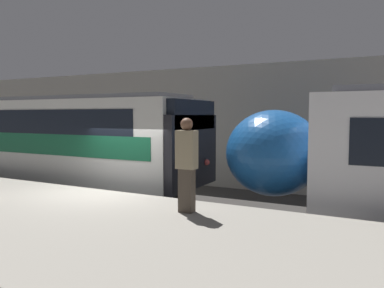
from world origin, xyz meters
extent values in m
plane|color=#33302D|center=(0.00, 0.00, 0.00)|extent=(120.00, 120.00, 0.00)
cube|color=gray|center=(0.00, -2.33, 0.50)|extent=(40.00, 4.65, 1.00)
cube|color=#9E998E|center=(0.00, 6.46, 2.38)|extent=(50.00, 0.15, 4.76)
ellipsoid|color=#195199|center=(3.61, 2.27, 1.90)|extent=(2.42, 2.59, 2.20)
sphere|color=#F2EFCC|center=(2.66, 2.27, 1.50)|extent=(0.20, 0.20, 0.20)
cube|color=black|center=(1.27, 2.27, 1.82)|extent=(0.25, 2.75, 2.10)
cube|color=black|center=(1.27, 2.27, 2.87)|extent=(0.25, 2.47, 0.84)
sphere|color=#EA4C42|center=(1.42, 1.64, 1.45)|extent=(0.18, 0.18, 0.18)
sphere|color=#EA4C42|center=(1.42, 2.91, 1.45)|extent=(0.18, 0.18, 0.18)
cube|color=#473D33|center=(2.79, -0.94, 1.43)|extent=(0.28, 0.20, 0.84)
cube|color=gray|center=(2.79, -0.94, 2.21)|extent=(0.38, 0.24, 0.73)
sphere|color=brown|center=(2.79, -0.94, 2.70)|extent=(0.24, 0.24, 0.24)
camera|label=1|loc=(6.12, -7.19, 2.88)|focal=35.00mm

